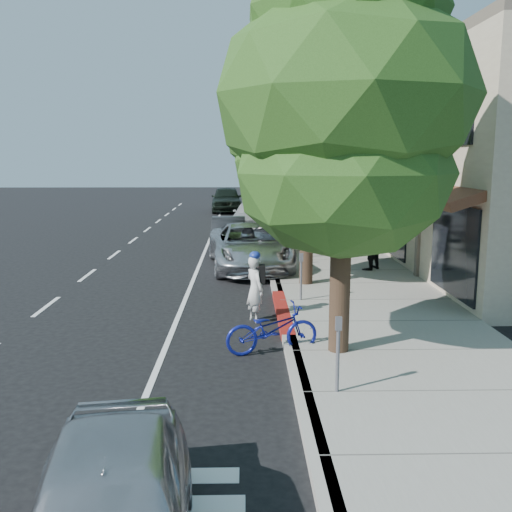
{
  "coord_description": "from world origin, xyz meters",
  "views": [
    {
      "loc": [
        -0.95,
        -12.73,
        3.94
      ],
      "look_at": [
        -0.65,
        1.95,
        1.35
      ],
      "focal_mm": 40.0,
      "sensor_mm": 36.0,
      "label": 1
    }
  ],
  "objects_px": {
    "pedestrian": "(369,243)",
    "bicycle": "(272,329)",
    "white_pickup": "(252,215)",
    "dark_sedan": "(228,233)",
    "street_tree_5": "(270,154)",
    "cyclist": "(255,289)",
    "dark_suv_far": "(227,199)",
    "street_tree_2": "(291,135)",
    "street_tree_4": "(275,150)",
    "street_tree_3": "(281,135)",
    "street_tree_1": "(308,113)",
    "silver_suv": "(249,247)",
    "street_tree_0": "(345,104)"
  },
  "relations": [
    {
      "from": "pedestrian",
      "to": "street_tree_1",
      "type": "bearing_deg",
      "value": -1.89
    },
    {
      "from": "street_tree_0",
      "to": "cyclist",
      "type": "relative_size",
      "value": 4.97
    },
    {
      "from": "white_pickup",
      "to": "dark_suv_far",
      "type": "relative_size",
      "value": 0.95
    },
    {
      "from": "street_tree_0",
      "to": "street_tree_5",
      "type": "xyz_separation_m",
      "value": [
        0.0,
        30.0,
        -0.85
      ]
    },
    {
      "from": "bicycle",
      "to": "dark_suv_far",
      "type": "height_order",
      "value": "dark_suv_far"
    },
    {
      "from": "street_tree_1",
      "to": "bicycle",
      "type": "height_order",
      "value": "street_tree_1"
    },
    {
      "from": "white_pickup",
      "to": "cyclist",
      "type": "bearing_deg",
      "value": -83.74
    },
    {
      "from": "street_tree_0",
      "to": "dark_suv_far",
      "type": "height_order",
      "value": "street_tree_0"
    },
    {
      "from": "street_tree_5",
      "to": "dark_sedan",
      "type": "xyz_separation_m",
      "value": [
        -2.53,
        -16.6,
        -3.36
      ]
    },
    {
      "from": "street_tree_1",
      "to": "street_tree_3",
      "type": "relative_size",
      "value": 1.01
    },
    {
      "from": "street_tree_0",
      "to": "dark_suv_far",
      "type": "bearing_deg",
      "value": 95.9
    },
    {
      "from": "street_tree_2",
      "to": "street_tree_4",
      "type": "distance_m",
      "value": 12.01
    },
    {
      "from": "bicycle",
      "to": "dark_sedan",
      "type": "relative_size",
      "value": 0.47
    },
    {
      "from": "street_tree_2",
      "to": "white_pickup",
      "type": "xyz_separation_m",
      "value": [
        -1.4,
        8.57,
        -4.01
      ]
    },
    {
      "from": "silver_suv",
      "to": "dark_sedan",
      "type": "relative_size",
      "value": 1.39
    },
    {
      "from": "street_tree_5",
      "to": "dark_suv_far",
      "type": "distance_m",
      "value": 4.41
    },
    {
      "from": "street_tree_5",
      "to": "bicycle",
      "type": "relative_size",
      "value": 3.45
    },
    {
      "from": "street_tree_5",
      "to": "silver_suv",
      "type": "bearing_deg",
      "value": -94.56
    },
    {
      "from": "street_tree_2",
      "to": "silver_suv",
      "type": "height_order",
      "value": "street_tree_2"
    },
    {
      "from": "dark_sedan",
      "to": "pedestrian",
      "type": "distance_m",
      "value": 7.24
    },
    {
      "from": "street_tree_0",
      "to": "bicycle",
      "type": "bearing_deg",
      "value": 167.75
    },
    {
      "from": "street_tree_2",
      "to": "cyclist",
      "type": "distance_m",
      "value": 10.36
    },
    {
      "from": "silver_suv",
      "to": "white_pickup",
      "type": "bearing_deg",
      "value": 82.72
    },
    {
      "from": "dark_sedan",
      "to": "pedestrian",
      "type": "relative_size",
      "value": 2.21
    },
    {
      "from": "street_tree_1",
      "to": "dark_sedan",
      "type": "height_order",
      "value": "street_tree_1"
    },
    {
      "from": "street_tree_4",
      "to": "dark_suv_far",
      "type": "relative_size",
      "value": 1.38
    },
    {
      "from": "street_tree_4",
      "to": "dark_sedan",
      "type": "distance_m",
      "value": 11.48
    },
    {
      "from": "street_tree_1",
      "to": "white_pickup",
      "type": "distance_m",
      "value": 15.3
    },
    {
      "from": "street_tree_2",
      "to": "dark_sedan",
      "type": "bearing_deg",
      "value": 151.0
    },
    {
      "from": "street_tree_4",
      "to": "bicycle",
      "type": "xyz_separation_m",
      "value": [
        -1.3,
        -23.72,
        -3.79
      ]
    },
    {
      "from": "cyclist",
      "to": "pedestrian",
      "type": "height_order",
      "value": "pedestrian"
    },
    {
      "from": "street_tree_5",
      "to": "dark_suv_far",
      "type": "relative_size",
      "value": 1.26
    },
    {
      "from": "white_pickup",
      "to": "pedestrian",
      "type": "relative_size",
      "value": 2.69
    },
    {
      "from": "pedestrian",
      "to": "bicycle",
      "type": "bearing_deg",
      "value": 21.77
    },
    {
      "from": "street_tree_0",
      "to": "street_tree_5",
      "type": "relative_size",
      "value": 1.2
    },
    {
      "from": "street_tree_3",
      "to": "street_tree_4",
      "type": "xyz_separation_m",
      "value": [
        0.0,
        6.0,
        -0.65
      ]
    },
    {
      "from": "silver_suv",
      "to": "pedestrian",
      "type": "xyz_separation_m",
      "value": [
        3.99,
        -0.99,
        0.29
      ]
    },
    {
      "from": "street_tree_5",
      "to": "pedestrian",
      "type": "height_order",
      "value": "street_tree_5"
    },
    {
      "from": "cyclist",
      "to": "street_tree_3",
      "type": "bearing_deg",
      "value": -34.87
    },
    {
      "from": "street_tree_0",
      "to": "street_tree_4",
      "type": "bearing_deg",
      "value": 90.0
    },
    {
      "from": "bicycle",
      "to": "dark_sedan",
      "type": "xyz_separation_m",
      "value": [
        -1.23,
        13.12,
        0.17
      ]
    },
    {
      "from": "street_tree_1",
      "to": "dark_suv_far",
      "type": "height_order",
      "value": "street_tree_1"
    },
    {
      "from": "street_tree_1",
      "to": "white_pickup",
      "type": "bearing_deg",
      "value": 95.49
    },
    {
      "from": "street_tree_5",
      "to": "pedestrian",
      "type": "xyz_separation_m",
      "value": [
        2.32,
        -21.96,
        -2.96
      ]
    },
    {
      "from": "dark_sedan",
      "to": "dark_suv_far",
      "type": "height_order",
      "value": "dark_suv_far"
    },
    {
      "from": "street_tree_4",
      "to": "bicycle",
      "type": "bearing_deg",
      "value": -93.14
    },
    {
      "from": "dark_sedan",
      "to": "white_pickup",
      "type": "relative_size",
      "value": 0.82
    },
    {
      "from": "white_pickup",
      "to": "pedestrian",
      "type": "distance_m",
      "value": 13.08
    },
    {
      "from": "street_tree_5",
      "to": "cyclist",
      "type": "relative_size",
      "value": 4.13
    },
    {
      "from": "street_tree_3",
      "to": "dark_sedan",
      "type": "bearing_deg",
      "value": -118.76
    }
  ]
}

